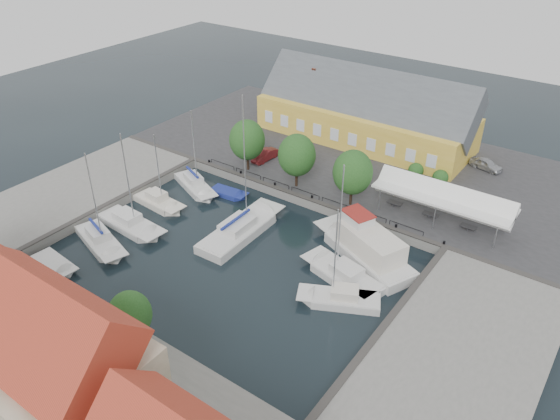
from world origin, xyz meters
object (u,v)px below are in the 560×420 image
Objects in this scene: launch_sw at (55,265)px; car_silver at (486,164)px; launch_nw at (228,194)px; car_red at (265,155)px; trawler at (366,249)px; east_boat_b at (341,301)px; west_boat_d at (101,242)px; tent_canopy at (443,198)px; west_boat_c at (130,225)px; center_sailboat at (240,231)px; east_boat_a at (343,277)px; west_boat_a at (195,187)px; warehouse at (362,113)px; west_boat_b at (159,203)px.

car_silver is at bearing 56.77° from launch_sw.
launch_nw is at bearing 77.00° from launch_sw.
trawler is (19.17, -9.62, -0.63)m from car_red.
east_boat_b is 24.50m from west_boat_d.
trawler reaches higher than tent_canopy.
west_boat_c reaches higher than trawler.
car_silver is 31.35m from center_sailboat.
car_red is at bearing 144.38° from east_boat_a.
east_boat_b is at bearing 24.48° from launch_sw.
west_boat_c reaches higher than launch_nw.
tent_canopy reaches higher than launch_sw.
west_boat_a is (-26.42, -22.54, -1.40)m from car_silver.
warehouse is 2.41× the size of east_boat_a.
trawler is 23.63m from west_boat_b.
west_boat_b is 13.44m from launch_sw.
east_boat_a is at bearing -1.04° from center_sailboat.
west_boat_b reaches higher than launch_sw.
east_boat_a is at bearing 22.51° from west_boat_d.
launch_nw is at bearing 146.54° from car_silver.
launch_nw is at bearing -104.86° from warehouse.
trawler is (12.89, -22.72, -3.41)m from warehouse.
trawler is at bearing 11.32° from west_boat_b.
east_boat_b is (14.23, -29.70, -4.17)m from warehouse.
car_red is at bearing 117.29° from center_sailboat.
trawler is 2.61× the size of launch_nw.
car_silver is at bearing 59.00° from center_sailboat.
west_boat_a is 1.13× the size of west_boat_b.
car_red is 26.42m from east_boat_b.
west_boat_c reaches higher than tent_canopy.
car_silver is 31.01m from launch_nw.
car_silver is 38.72m from west_boat_b.
launch_sw is (-23.04, -18.08, -0.93)m from trawler.
trawler is 1.13× the size of west_boat_d.
west_boat_c is (0.21, -9.96, -0.01)m from west_boat_a.
center_sailboat is 12.84m from trawler.
west_boat_a is at bearing 88.41° from launch_sw.
west_boat_d is at bearing -136.95° from center_sailboat.
warehouse is 26.87m from center_sailboat.
center_sailboat is at bearing 178.96° from east_boat_a.
west_boat_c is at bearing -109.02° from launch_nw.
east_boat_a is 22.87m from west_boat_a.
tent_canopy is 22.98m from car_red.
launch_sw is at bearing -127.15° from center_sailboat.
tent_canopy is 16.39m from east_boat_b.
tent_canopy is at bearing -167.93° from car_silver.
warehouse is 33.80m from west_boat_c.
east_boat_a is at bearing -17.13° from launch_nw.
west_boat_c reaches higher than west_boat_b.
car_silver is (0.19, 14.16, -2.01)m from tent_canopy.
west_boat_b reaches higher than tent_canopy.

